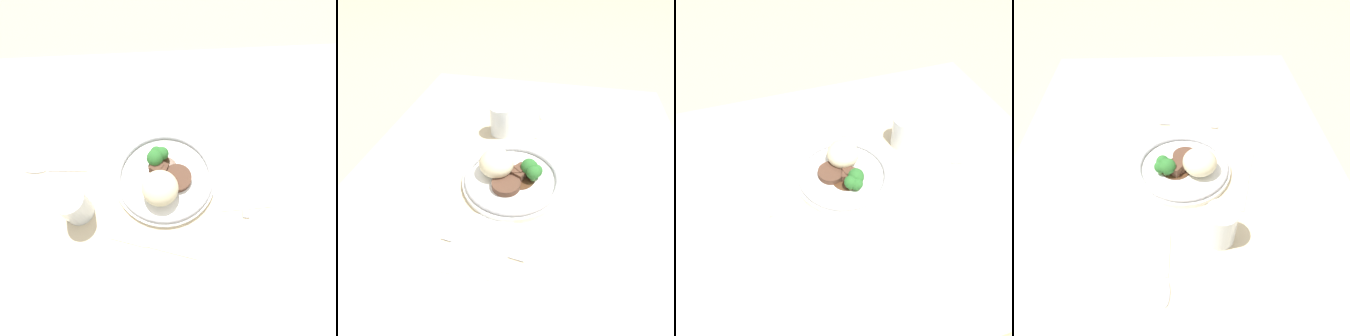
% 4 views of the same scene
% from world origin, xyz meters
% --- Properties ---
extents(ground_plane, '(8.00, 8.00, 0.00)m').
position_xyz_m(ground_plane, '(0.00, 0.00, 0.00)').
color(ground_plane, tan).
extents(dining_table, '(1.32, 0.95, 0.03)m').
position_xyz_m(dining_table, '(0.00, 0.00, 0.02)').
color(dining_table, beige).
rests_on(dining_table, ground).
extents(napkin, '(0.16, 0.13, 0.00)m').
position_xyz_m(napkin, '(-0.17, 0.05, 0.04)').
color(napkin, white).
rests_on(napkin, dining_table).
extents(plate, '(0.27, 0.27, 0.08)m').
position_xyz_m(plate, '(0.04, 0.02, 0.06)').
color(plate, white).
rests_on(plate, dining_table).
extents(juice_glass, '(0.07, 0.07, 0.10)m').
position_xyz_m(juice_glass, '(0.25, 0.10, 0.08)').
color(juice_glass, '#F4AD19').
rests_on(juice_glass, dining_table).
extents(fork, '(0.03, 0.19, 0.00)m').
position_xyz_m(fork, '(-0.17, 0.07, 0.04)').
color(fork, '#B7B7BC').
rests_on(fork, napkin).
extents(knife, '(0.21, 0.08, 0.00)m').
position_xyz_m(knife, '(0.08, 0.19, 0.04)').
color(knife, '#B7B7BC').
rests_on(knife, dining_table).
extents(spoon, '(0.17, 0.02, 0.01)m').
position_xyz_m(spoon, '(0.36, -0.03, 0.04)').
color(spoon, '#B7B7BC').
rests_on(spoon, dining_table).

